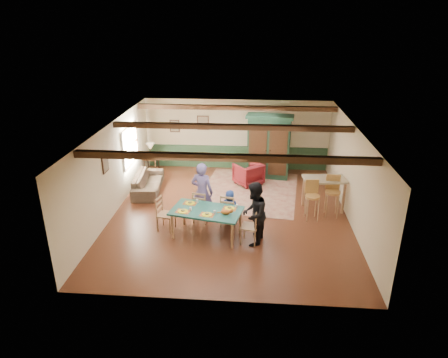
# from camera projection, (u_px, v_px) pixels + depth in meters

# --- Properties ---
(floor) EXTENTS (8.00, 8.00, 0.00)m
(floor) POSITION_uv_depth(u_px,v_px,m) (230.00, 214.00, 12.11)
(floor) COLOR #4A2214
(floor) RESTS_ON ground
(wall_back) EXTENTS (7.00, 0.02, 2.70)m
(wall_back) POSITION_uv_depth(u_px,v_px,m) (237.00, 135.00, 15.29)
(wall_back) COLOR beige
(wall_back) RESTS_ON floor
(wall_left) EXTENTS (0.02, 8.00, 2.70)m
(wall_left) POSITION_uv_depth(u_px,v_px,m) (113.00, 169.00, 11.86)
(wall_left) COLOR beige
(wall_left) RESTS_ON floor
(wall_right) EXTENTS (0.02, 8.00, 2.70)m
(wall_right) POSITION_uv_depth(u_px,v_px,m) (353.00, 176.00, 11.35)
(wall_right) COLOR beige
(wall_right) RESTS_ON floor
(ceiling) EXTENTS (7.00, 8.00, 0.02)m
(ceiling) POSITION_uv_depth(u_px,v_px,m) (231.00, 127.00, 11.09)
(ceiling) COLOR white
(ceiling) RESTS_ON wall_back
(wainscot_back) EXTENTS (6.95, 0.03, 0.90)m
(wainscot_back) POSITION_uv_depth(u_px,v_px,m) (237.00, 157.00, 15.61)
(wainscot_back) COLOR #1F3924
(wainscot_back) RESTS_ON floor
(ceiling_beam_front) EXTENTS (6.95, 0.16, 0.16)m
(ceiling_beam_front) POSITION_uv_depth(u_px,v_px,m) (224.00, 157.00, 9.00)
(ceiling_beam_front) COLOR black
(ceiling_beam_front) RESTS_ON ceiling
(ceiling_beam_mid) EXTENTS (6.95, 0.16, 0.16)m
(ceiling_beam_mid) POSITION_uv_depth(u_px,v_px,m) (231.00, 127.00, 11.49)
(ceiling_beam_mid) COLOR black
(ceiling_beam_mid) RESTS_ON ceiling
(ceiling_beam_back) EXTENTS (6.95, 0.16, 0.16)m
(ceiling_beam_back) POSITION_uv_depth(u_px,v_px,m) (236.00, 108.00, 13.89)
(ceiling_beam_back) COLOR black
(ceiling_beam_back) RESTS_ON ceiling
(window_left) EXTENTS (0.06, 1.60, 1.30)m
(window_left) POSITION_uv_depth(u_px,v_px,m) (130.00, 146.00, 13.35)
(window_left) COLOR white
(window_left) RESTS_ON wall_left
(picture_left_wall) EXTENTS (0.04, 0.42, 0.52)m
(picture_left_wall) POSITION_uv_depth(u_px,v_px,m) (105.00, 163.00, 11.15)
(picture_left_wall) COLOR gray
(picture_left_wall) RESTS_ON wall_left
(picture_back_a) EXTENTS (0.45, 0.04, 0.55)m
(picture_back_a) POSITION_uv_depth(u_px,v_px,m) (203.00, 123.00, 15.19)
(picture_back_a) COLOR gray
(picture_back_a) RESTS_ON wall_back
(picture_back_b) EXTENTS (0.38, 0.04, 0.48)m
(picture_back_b) POSITION_uv_depth(u_px,v_px,m) (175.00, 126.00, 15.32)
(picture_back_b) COLOR gray
(picture_back_b) RESTS_ON wall_back
(dining_table) EXTENTS (2.03, 1.40, 0.77)m
(dining_table) POSITION_uv_depth(u_px,v_px,m) (207.00, 223.00, 10.77)
(dining_table) COLOR #1B554D
(dining_table) RESTS_ON floor
(dining_chair_far_left) EXTENTS (0.52, 0.53, 0.98)m
(dining_chair_far_left) POSITION_uv_depth(u_px,v_px,m) (201.00, 206.00, 11.50)
(dining_chair_far_left) COLOR #9B714D
(dining_chair_far_left) RESTS_ON floor
(dining_chair_far_right) EXTENTS (0.52, 0.53, 0.98)m
(dining_chair_far_right) POSITION_uv_depth(u_px,v_px,m) (229.00, 210.00, 11.28)
(dining_chair_far_right) COLOR #9B714D
(dining_chair_far_right) RESTS_ON floor
(dining_chair_end_left) EXTENTS (0.53, 0.52, 0.98)m
(dining_chair_end_left) POSITION_uv_depth(u_px,v_px,m) (166.00, 214.00, 11.05)
(dining_chair_end_left) COLOR #9B714D
(dining_chair_end_left) RESTS_ON floor
(dining_chair_end_right) EXTENTS (0.53, 0.52, 0.98)m
(dining_chair_end_right) POSITION_uv_depth(u_px,v_px,m) (250.00, 226.00, 10.42)
(dining_chair_end_right) COLOR #9B714D
(dining_chair_end_right) RESTS_ON floor
(person_man) EXTENTS (0.72, 0.55, 1.78)m
(person_man) POSITION_uv_depth(u_px,v_px,m) (202.00, 192.00, 11.42)
(person_man) COLOR slate
(person_man) RESTS_ON floor
(person_woman) EXTENTS (0.80, 0.94, 1.70)m
(person_woman) POSITION_uv_depth(u_px,v_px,m) (254.00, 214.00, 10.25)
(person_woman) COLOR black
(person_woman) RESTS_ON floor
(person_child) EXTENTS (0.56, 0.43, 1.04)m
(person_child) POSITION_uv_depth(u_px,v_px,m) (230.00, 208.00, 11.35)
(person_child) COLOR navy
(person_child) RESTS_ON floor
(cat) EXTENTS (0.39, 0.22, 0.19)m
(cat) POSITION_uv_depth(u_px,v_px,m) (226.00, 211.00, 10.35)
(cat) COLOR #CE6124
(cat) RESTS_ON dining_table
(place_setting_near_left) EXTENTS (0.47, 0.39, 0.11)m
(place_setting_near_left) POSITION_uv_depth(u_px,v_px,m) (183.00, 210.00, 10.52)
(place_setting_near_left) COLOR yellow
(place_setting_near_left) RESTS_ON dining_table
(place_setting_near_center) EXTENTS (0.47, 0.39, 0.11)m
(place_setting_near_center) POSITION_uv_depth(u_px,v_px,m) (207.00, 213.00, 10.35)
(place_setting_near_center) COLOR yellow
(place_setting_near_center) RESTS_ON dining_table
(place_setting_far_left) EXTENTS (0.47, 0.39, 0.11)m
(place_setting_far_left) POSITION_uv_depth(u_px,v_px,m) (190.00, 202.00, 10.98)
(place_setting_far_left) COLOR yellow
(place_setting_far_left) RESTS_ON dining_table
(place_setting_far_right) EXTENTS (0.47, 0.39, 0.11)m
(place_setting_far_right) POSITION_uv_depth(u_px,v_px,m) (230.00, 207.00, 10.68)
(place_setting_far_right) COLOR yellow
(place_setting_far_right) RESTS_ON dining_table
(area_rug) EXTENTS (3.59, 4.11, 0.01)m
(area_rug) POSITION_uv_depth(u_px,v_px,m) (249.00, 191.00, 13.70)
(area_rug) COLOR tan
(area_rug) RESTS_ON floor
(armoire) EXTENTS (1.73, 0.88, 2.34)m
(armoire) POSITION_uv_depth(u_px,v_px,m) (269.00, 147.00, 14.48)
(armoire) COLOR #143223
(armoire) RESTS_ON floor
(armchair) EXTENTS (1.20, 1.20, 0.79)m
(armchair) POSITION_uv_depth(u_px,v_px,m) (248.00, 174.00, 14.12)
(armchair) COLOR #4B0F16
(armchair) RESTS_ON floor
(sofa) EXTENTS (1.01, 2.16, 0.61)m
(sofa) POSITION_uv_depth(u_px,v_px,m) (148.00, 182.00, 13.61)
(sofa) COLOR #433529
(sofa) RESTS_ON floor
(end_table) EXTENTS (0.54, 0.54, 0.63)m
(end_table) POSITION_uv_depth(u_px,v_px,m) (152.00, 166.00, 15.11)
(end_table) COLOR black
(end_table) RESTS_ON floor
(table_lamp) EXTENTS (0.32, 0.32, 0.57)m
(table_lamp) POSITION_uv_depth(u_px,v_px,m) (151.00, 151.00, 14.89)
(table_lamp) COLOR beige
(table_lamp) RESTS_ON end_table
(counter_table) EXTENTS (1.33, 0.87, 1.05)m
(counter_table) POSITION_uv_depth(u_px,v_px,m) (323.00, 194.00, 12.19)
(counter_table) COLOR #B6AB8E
(counter_table) RESTS_ON floor
(bar_stool_left) EXTENTS (0.47, 0.51, 1.19)m
(bar_stool_left) POSITION_uv_depth(u_px,v_px,m) (312.00, 201.00, 11.58)
(bar_stool_left) COLOR tan
(bar_stool_left) RESTS_ON floor
(bar_stool_right) EXTENTS (0.47, 0.51, 1.25)m
(bar_stool_right) POSITION_uv_depth(u_px,v_px,m) (332.00, 197.00, 11.78)
(bar_stool_right) COLOR tan
(bar_stool_right) RESTS_ON floor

